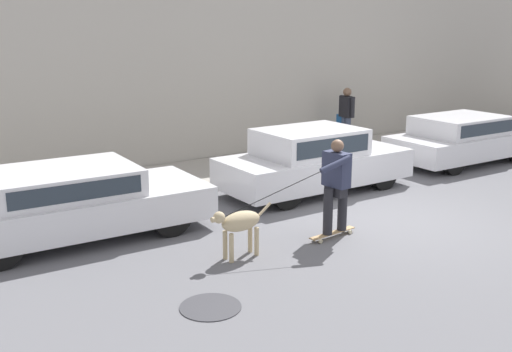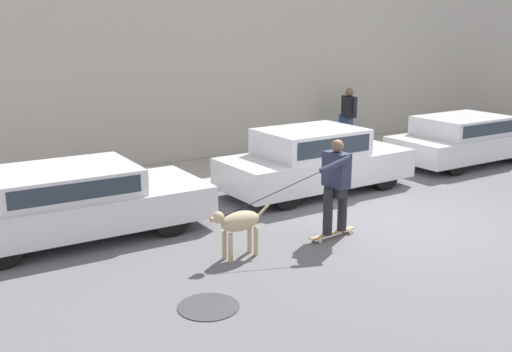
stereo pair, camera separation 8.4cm
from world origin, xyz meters
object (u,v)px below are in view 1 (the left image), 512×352
at_px(parked_car_0, 72,202).
at_px(dog, 239,223).
at_px(parked_car_1, 314,161).
at_px(skateboarder, 335,183).
at_px(pedestrian_with_bag, 346,114).
at_px(parked_car_2, 462,139).

distance_m(parked_car_0, dog, 2.88).
bearing_deg(parked_car_1, parked_car_0, -179.89).
height_order(parked_car_0, skateboarder, skateboarder).
height_order(parked_car_0, pedestrian_with_bag, pedestrian_with_bag).
distance_m(parked_car_0, parked_car_1, 5.01).
distance_m(parked_car_2, pedestrian_with_bag, 3.16).
xyz_separation_m(parked_car_0, parked_car_2, (9.79, -0.00, 0.01)).
relative_size(parked_car_1, dog, 3.78).
xyz_separation_m(parked_car_1, skateboarder, (-1.48, -2.37, 0.28)).
relative_size(parked_car_1, parked_car_2, 1.02).
bearing_deg(skateboarder, parked_car_0, -39.44).
relative_size(dog, pedestrian_with_bag, 0.68).
distance_m(parked_car_0, skateboarder, 4.27).
distance_m(dog, pedestrian_with_bag, 8.42).
distance_m(parked_car_2, dog, 8.34).
height_order(parked_car_2, pedestrian_with_bag, pedestrian_with_bag).
relative_size(parked_car_0, parked_car_1, 1.06).
distance_m(parked_car_1, pedestrian_with_bag, 4.47).
distance_m(parked_car_1, parked_car_2, 4.78).
distance_m(parked_car_1, skateboarder, 2.81).
height_order(dog, skateboarder, skateboarder).
xyz_separation_m(skateboarder, pedestrian_with_bag, (4.92, 5.21, 0.08)).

